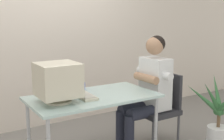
# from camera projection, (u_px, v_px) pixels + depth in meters

# --- Properties ---
(wall_back) EXTENTS (8.00, 0.10, 3.00)m
(wall_back) POSITION_uv_depth(u_px,v_px,m) (64.00, 20.00, 4.28)
(wall_back) COLOR beige
(wall_back) RESTS_ON ground_plane
(desk) EXTENTS (1.34, 0.73, 0.74)m
(desk) POSITION_uv_depth(u_px,v_px,m) (93.00, 101.00, 3.11)
(desk) COLOR #B7B7BC
(desk) RESTS_ON ground_plane
(crt_monitor) EXTENTS (0.40, 0.37, 0.38)m
(crt_monitor) POSITION_uv_depth(u_px,v_px,m) (58.00, 80.00, 2.82)
(crt_monitor) COLOR beige
(crt_monitor) RESTS_ON desk
(keyboard) EXTENTS (0.17, 0.42, 0.03)m
(keyboard) POSITION_uv_depth(u_px,v_px,m) (84.00, 95.00, 3.06)
(keyboard) COLOR beige
(keyboard) RESTS_ON desk
(office_chair) EXTENTS (0.45, 0.45, 0.87)m
(office_chair) POSITION_uv_depth(u_px,v_px,m) (160.00, 105.00, 3.63)
(office_chair) COLOR #4C4C51
(office_chair) RESTS_ON ground_plane
(person_seated) EXTENTS (0.73, 0.57, 1.34)m
(person_seated) POSITION_uv_depth(u_px,v_px,m) (148.00, 88.00, 3.49)
(person_seated) COLOR silver
(person_seated) RESTS_ON ground_plane
(potted_plant) EXTENTS (0.79, 0.77, 0.88)m
(potted_plant) POSITION_uv_depth(u_px,v_px,m) (219.00, 117.00, 3.47)
(potted_plant) COLOR silver
(potted_plant) RESTS_ON ground_plane
(desk_mug) EXTENTS (0.09, 0.10, 0.09)m
(desk_mug) POSITION_uv_depth(u_px,v_px,m) (81.00, 86.00, 3.30)
(desk_mug) COLOR blue
(desk_mug) RESTS_ON desk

